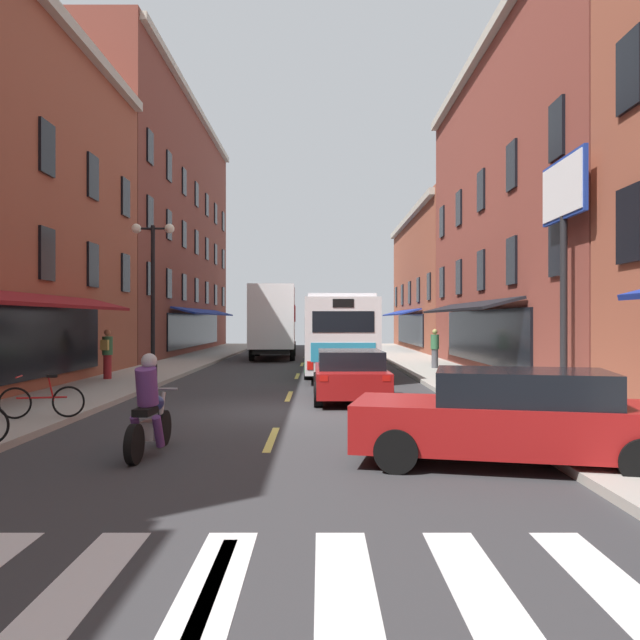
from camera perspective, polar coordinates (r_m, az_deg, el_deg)
name	(u,v)px	position (r m, az deg, el deg)	size (l,w,h in m)	color
ground_plane	(286,413)	(15.24, -3.11, -8.51)	(34.80, 80.00, 0.10)	#333335
lane_centre_dashes	(285,413)	(14.98, -3.17, -8.44)	(0.14, 73.90, 0.01)	#DBCC4C
crosswalk_near	(213,592)	(5.57, -9.76, -23.22)	(7.10, 2.80, 0.01)	silver
sidewalk_left	(42,408)	(16.64, -24.02, -7.37)	(3.00, 80.00, 0.14)	#A39E93
sidewalk_right	(531,409)	(16.00, 18.69, -7.66)	(3.00, 80.00, 0.14)	#A39E93
billboard_sign	(567,218)	(17.12, 21.62, 8.65)	(0.40, 2.69, 6.16)	black
transit_bus	(339,333)	(26.76, 1.76, -1.21)	(2.76, 12.20, 3.12)	silver
box_truck	(277,322)	(35.62, -3.98, -0.17)	(2.67, 7.84, 4.08)	white
sedan_near	(353,374)	(17.33, 3.02, -4.98)	(2.04, 4.45, 1.37)	maroon
sedan_mid	(283,341)	(45.68, -3.35, -1.95)	(1.92, 4.48, 1.26)	maroon
sedan_far	(516,417)	(9.97, 17.46, -8.47)	(4.93, 2.74, 1.45)	maroon
motorcycle_rider	(152,411)	(10.66, -15.03, -8.05)	(0.62, 2.07, 1.66)	black
bicycle_mid	(46,401)	(14.47, -23.73, -6.75)	(1.68, 0.53, 0.91)	black
pedestrian_near	(111,353)	(23.15, -18.55, -2.84)	(0.36, 0.51, 1.74)	maroon
pedestrian_mid	(438,348)	(27.39, 10.71, -2.52)	(0.36, 0.36, 1.68)	#4C4C51
street_lamp_twin	(156,294)	(21.40, -14.71, 2.27)	(1.42, 0.32, 5.25)	black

